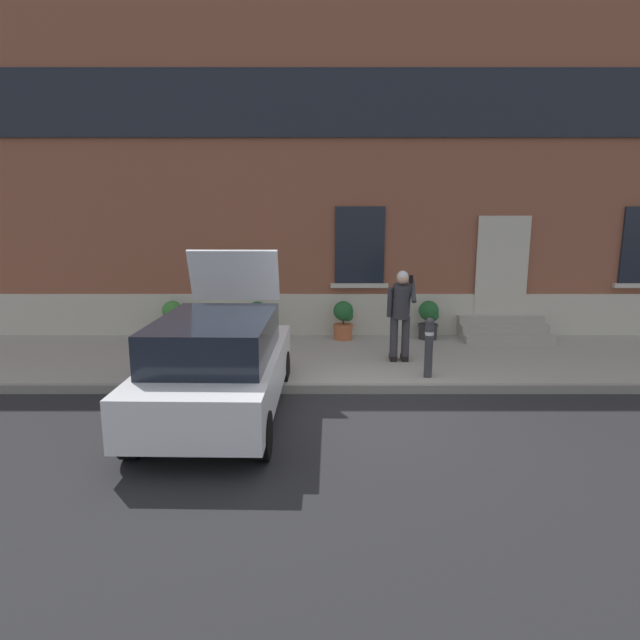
{
  "coord_description": "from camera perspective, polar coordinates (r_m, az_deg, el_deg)",
  "views": [
    {
      "loc": [
        -0.59,
        -7.59,
        2.96
      ],
      "look_at": [
        -0.57,
        1.6,
        1.1
      ],
      "focal_mm": 30.41,
      "sensor_mm": 36.0,
      "label": 1
    }
  ],
  "objects": [
    {
      "name": "bollard_near_person",
      "position": [
        9.4,
        11.26,
        -2.61
      ],
      "size": [
        0.15,
        0.15,
        1.04
      ],
      "color": "#333338",
      "rests_on": "sidewalk"
    },
    {
      "name": "building_facade",
      "position": [
        12.92,
        2.6,
        14.84
      ],
      "size": [
        24.0,
        1.52,
        7.5
      ],
      "color": "brown",
      "rests_on": "ground"
    },
    {
      "name": "planter_cream",
      "position": [
        11.98,
        -6.69,
        0.03
      ],
      "size": [
        0.44,
        0.44,
        0.86
      ],
      "color": "beige",
      "rests_on": "sidewalk"
    },
    {
      "name": "planter_olive",
      "position": [
        12.43,
        -15.34,
        0.11
      ],
      "size": [
        0.44,
        0.44,
        0.86
      ],
      "color": "#606B38",
      "rests_on": "sidewalk"
    },
    {
      "name": "ground_plane",
      "position": [
        8.17,
        4.07,
        -9.84
      ],
      "size": [
        80.0,
        80.0,
        0.0
      ],
      "primitive_type": "plane",
      "color": "#232326"
    },
    {
      "name": "planter_charcoal",
      "position": [
        12.24,
        11.24,
        0.13
      ],
      "size": [
        0.44,
        0.44,
        0.86
      ],
      "color": "#2D2D30",
      "rests_on": "sidewalk"
    },
    {
      "name": "hatchback_car_white",
      "position": [
        7.96,
        -10.75,
        -4.53
      ],
      "size": [
        1.86,
        4.1,
        2.34
      ],
      "color": "white",
      "rests_on": "ground"
    },
    {
      "name": "sidewalk",
      "position": [
        10.8,
        3.01,
        -4.07
      ],
      "size": [
        24.0,
        3.6,
        0.15
      ],
      "primitive_type": "cube",
      "color": "#99968E",
      "rests_on": "ground"
    },
    {
      "name": "planter_terracotta",
      "position": [
        11.97,
        2.37,
        0.09
      ],
      "size": [
        0.44,
        0.44,
        0.86
      ],
      "color": "#B25B38",
      "rests_on": "sidewalk"
    },
    {
      "name": "person_on_phone",
      "position": [
        10.17,
        8.37,
        1.05
      ],
      "size": [
        0.51,
        0.51,
        1.74
      ],
      "rotation": [
        0.0,
        0.0,
        -0.13
      ],
      "color": "#2D2D33",
      "rests_on": "sidewalk"
    },
    {
      "name": "entrance_stoop",
      "position": [
        12.78,
        18.52,
        -1.01
      ],
      "size": [
        1.91,
        0.96,
        0.48
      ],
      "color": "#9E998E",
      "rests_on": "sidewalk"
    },
    {
      "name": "curb_edge",
      "position": [
        9.03,
        3.65,
        -7.23
      ],
      "size": [
        24.0,
        0.12,
        0.15
      ],
      "primitive_type": "cube",
      "color": "gray",
      "rests_on": "ground"
    }
  ]
}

